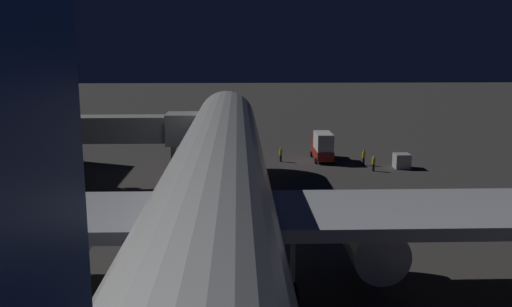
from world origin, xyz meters
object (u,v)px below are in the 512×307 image
catering_truck (323,146)px  traffic_cone_nose_starboard (208,164)px  ground_crew_by_belt_loader (281,154)px  airliner_at_gate (215,200)px  ground_crew_marshaller_fwd (364,157)px  ground_crew_under_port_wing (374,163)px  jet_bridge (93,129)px  baggage_container_mid_row (402,161)px  traffic_cone_nose_port (246,164)px

catering_truck → traffic_cone_nose_starboard: 14.13m
ground_crew_by_belt_loader → catering_truck: bearing=-172.3°
traffic_cone_nose_starboard → airliner_at_gate: bearing=93.7°
catering_truck → ground_crew_by_belt_loader: 5.26m
airliner_at_gate → ground_crew_marshaller_fwd: 37.43m
ground_crew_by_belt_loader → traffic_cone_nose_starboard: (8.59, 2.23, -0.69)m
ground_crew_marshaller_fwd → ground_crew_under_port_wing: (-0.43, 3.01, -0.08)m
catering_truck → jet_bridge: bearing=26.3°
jet_bridge → catering_truck: (-24.40, -12.06, -4.06)m
baggage_container_mid_row → traffic_cone_nose_port: baggage_container_mid_row is taller
catering_truck → traffic_cone_nose_port: bearing=17.4°
jet_bridge → ground_crew_marshaller_fwd: bearing=-162.5°
airliner_at_gate → ground_crew_marshaller_fwd: airliner_at_gate is taller
catering_truck → traffic_cone_nose_starboard: size_ratio=10.52×
baggage_container_mid_row → catering_truck: bearing=-28.4°
jet_bridge → baggage_container_mid_row: jet_bridge is taller
ground_crew_under_port_wing → catering_truck: bearing=-51.1°
jet_bridge → airliner_at_gate: bearing=117.7°
traffic_cone_nose_starboard → ground_crew_under_port_wing: bearing=170.6°
ground_crew_marshaller_fwd → baggage_container_mid_row: bearing=158.7°
jet_bridge → traffic_cone_nose_starboard: 15.10m
ground_crew_marshaller_fwd → traffic_cone_nose_port: (13.74, -0.05, -0.76)m
jet_bridge → traffic_cone_nose_port: (-15.06, -9.14, -5.55)m
catering_truck → baggage_container_mid_row: 9.62m
ground_crew_under_port_wing → traffic_cone_nose_port: ground_crew_under_port_wing is taller
traffic_cone_nose_port → ground_crew_marshaller_fwd: bearing=179.8°
baggage_container_mid_row → ground_crew_under_port_wing: 3.88m
airliner_at_gate → traffic_cone_nose_starboard: airliner_at_gate is taller
baggage_container_mid_row → traffic_cone_nose_starboard: (22.17, -1.62, -0.56)m
baggage_container_mid_row → ground_crew_marshaller_fwd: ground_crew_marshaller_fwd is taller
catering_truck → ground_crew_under_port_wing: 7.73m
airliner_at_gate → traffic_cone_nose_port: airliner_at_gate is taller
catering_truck → ground_crew_marshaller_fwd: catering_truck is taller
airliner_at_gate → jet_bridge: airliner_at_gate is taller
ground_crew_by_belt_loader → ground_crew_under_port_wing: size_ratio=1.01×
catering_truck → traffic_cone_nose_port: catering_truck is taller
jet_bridge → catering_truck: jet_bridge is taller
jet_bridge → baggage_container_mid_row: size_ratio=13.66×
catering_truck → airliner_at_gate: bearing=72.5°
airliner_at_gate → catering_truck: (-11.54, -36.52, -3.92)m
ground_crew_by_belt_loader → traffic_cone_nose_starboard: bearing=14.5°
airliner_at_gate → jet_bridge: size_ratio=2.90×
ground_crew_by_belt_loader → traffic_cone_nose_starboard: ground_crew_by_belt_loader is taller
baggage_container_mid_row → ground_crew_marshaller_fwd: size_ratio=0.95×
traffic_cone_nose_port → ground_crew_under_port_wing: bearing=167.8°
jet_bridge → ground_crew_marshaller_fwd: 30.57m
catering_truck → traffic_cone_nose_starboard: catering_truck is taller
traffic_cone_nose_port → traffic_cone_nose_starboard: size_ratio=1.00×
airliner_at_gate → traffic_cone_nose_port: size_ratio=127.77×
jet_bridge → catering_truck: size_ratio=4.18×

